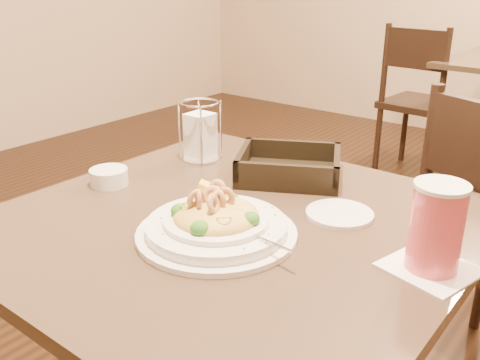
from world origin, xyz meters
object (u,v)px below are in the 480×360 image
Objects in this scene: main_table at (234,316)px; pasta_bowl at (216,223)px; drink_glass at (436,228)px; butter_ramekin at (109,177)px; side_plate at (340,214)px; bread_basket at (289,169)px; dining_chair_far at (419,98)px; napkin_caddy at (200,135)px.

pasta_bowl reaches higher than main_table.
drink_glass is (0.38, 0.06, 0.31)m from main_table.
drink_glass is 0.74m from butter_ramekin.
pasta_bowl is at bearing -75.52° from main_table.
pasta_bowl is at bearing -6.52° from butter_ramekin.
main_table is 2.64× the size of pasta_bowl.
butter_ramekin is (-0.51, -0.18, 0.02)m from side_plate.
bread_basket reaches higher than side_plate.
main_table is 0.37m from bread_basket.
dining_chair_far is at bearing 93.51° from butter_ramekin.
butter_ramekin reaches higher than main_table.
butter_ramekin is (-0.31, -0.30, -0.00)m from bread_basket.
napkin_caddy is (-0.32, 0.31, 0.04)m from pasta_bowl.
bread_basket reaches higher than butter_ramekin.
side_plate is (0.20, -0.12, -0.02)m from bread_basket.
pasta_bowl is 2.44× the size of side_plate.
side_plate is at bearing -10.32° from napkin_caddy.
napkin_caddy is 0.28m from butter_ramekin.
drink_glass is 0.48m from bread_basket.
napkin_caddy reaches higher than pasta_bowl.
pasta_bowl is at bearing 106.10° from dining_chair_far.
main_table is 0.43m from butter_ramekin.
pasta_bowl reaches higher than side_plate.
side_plate is at bearing 110.61° from dining_chair_far.
napkin_caddy is (-0.68, 0.18, -0.01)m from drink_glass.
drink_glass reaches higher than butter_ramekin.
main_table is at bearing 106.02° from dining_chair_far.
side_plate is 0.54m from butter_ramekin.
bread_basket is 3.44× the size of butter_ramekin.
butter_ramekin is (0.15, -2.43, 0.27)m from dining_chair_far.
main_table is 0.50m from drink_glass.
drink_glass is at bearing -25.96° from bread_basket.
napkin_caddy reaches higher than drink_glass.
drink_glass is 0.55× the size of bread_basket.
butter_ramekin is at bearing -135.79° from bread_basket.
drink_glass is 1.20× the size of side_plate.
main_table is at bearing -171.56° from drink_glass.
main_table is 10.14× the size of butter_ramekin.
dining_chair_far is 10.48× the size of butter_ramekin.
bread_basket is (-0.04, 0.26, 0.26)m from main_table.
pasta_bowl is 3.84× the size of butter_ramekin.
dining_chair_far is at bearing 110.64° from drink_glass.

